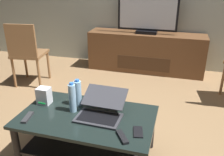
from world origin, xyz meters
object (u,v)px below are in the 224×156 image
(tv_remote, at_px, (122,137))
(laptop, at_px, (101,109))
(water_bottle_far, at_px, (72,98))
(side_chair, at_px, (27,51))
(water_bottle_near, at_px, (78,93))
(television, at_px, (148,12))
(cell_phone, at_px, (138,132))
(coffee_table, at_px, (87,128))
(soundbar_remote, at_px, (28,117))
(media_cabinet, at_px, (146,52))
(router_box, at_px, (44,96))

(tv_remote, bearing_deg, laptop, 99.57)
(water_bottle_far, bearing_deg, side_chair, 136.86)
(water_bottle_near, bearing_deg, television, 82.16)
(side_chair, relative_size, cell_phone, 6.67)
(coffee_table, bearing_deg, cell_phone, -14.06)
(side_chair, distance_m, water_bottle_far, 1.73)
(television, xyz_separation_m, side_chair, (-1.56, -1.07, -0.46))
(coffee_table, distance_m, side_chair, 1.87)
(cell_phone, bearing_deg, laptop, 143.36)
(television, relative_size, side_chair, 1.03)
(side_chair, relative_size, soundbar_remote, 5.84)
(water_bottle_near, bearing_deg, soundbar_remote, -133.46)
(coffee_table, height_order, media_cabinet, media_cabinet)
(television, height_order, soundbar_remote, television)
(media_cabinet, height_order, laptop, media_cabinet)
(coffee_table, height_order, side_chair, side_chair)
(side_chair, height_order, water_bottle_far, side_chair)
(water_bottle_far, distance_m, cell_phone, 0.64)
(water_bottle_far, distance_m, soundbar_remote, 0.40)
(laptop, bearing_deg, tv_remote, -45.96)
(television, xyz_separation_m, cell_phone, (0.31, -2.40, -0.55))
(coffee_table, distance_m, laptop, 0.23)
(water_bottle_far, relative_size, cell_phone, 1.95)
(side_chair, xyz_separation_m, router_box, (0.95, -1.13, -0.02))
(laptop, xyz_separation_m, water_bottle_near, (-0.26, 0.11, 0.06))
(media_cabinet, height_order, water_bottle_far, water_bottle_far)
(television, relative_size, water_bottle_far, 3.52)
(soundbar_remote, bearing_deg, side_chair, 113.75)
(media_cabinet, distance_m, water_bottle_far, 2.30)
(tv_remote, bearing_deg, side_chair, 106.47)
(laptop, bearing_deg, coffee_table, -159.52)
(laptop, xyz_separation_m, tv_remote, (0.25, -0.26, -0.05))
(media_cabinet, xyz_separation_m, router_box, (-0.60, -2.22, 0.19))
(router_box, bearing_deg, soundbar_remote, -91.09)
(cell_phone, height_order, tv_remote, tv_remote)
(media_cabinet, distance_m, side_chair, 1.91)
(water_bottle_near, height_order, cell_phone, water_bottle_near)
(coffee_table, distance_m, water_bottle_near, 0.33)
(coffee_table, relative_size, media_cabinet, 0.59)
(laptop, bearing_deg, media_cabinet, 89.07)
(cell_phone, bearing_deg, television, 85.31)
(media_cabinet, distance_m, water_bottle_near, 2.19)
(side_chair, distance_m, laptop, 1.92)
(router_box, relative_size, water_bottle_near, 0.63)
(media_cabinet, bearing_deg, tv_remote, -85.20)
(router_box, bearing_deg, side_chair, 130.08)
(side_chair, height_order, soundbar_remote, side_chair)
(router_box, bearing_deg, coffee_table, -10.96)
(coffee_table, distance_m, media_cabinet, 2.31)
(television, height_order, water_bottle_far, television)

